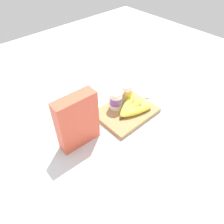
% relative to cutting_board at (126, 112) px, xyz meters
% --- Properties ---
extents(ground_plane, '(2.40, 2.40, 0.00)m').
position_rel_cutting_board_xyz_m(ground_plane, '(0.00, 0.00, -0.01)').
color(ground_plane, silver).
extents(cutting_board, '(0.28, 0.22, 0.02)m').
position_rel_cutting_board_xyz_m(cutting_board, '(0.00, 0.00, 0.00)').
color(cutting_board, '#A37A4C').
rests_on(cutting_board, ground_plane).
extents(cereal_box, '(0.18, 0.07, 0.25)m').
position_rel_cutting_board_xyz_m(cereal_box, '(-0.28, 0.01, 0.11)').
color(cereal_box, '#D85138').
rests_on(cereal_box, ground_plane).
extents(yogurt_cup_front, '(0.07, 0.07, 0.10)m').
position_rel_cutting_board_xyz_m(yogurt_cup_front, '(-0.02, 0.05, 0.06)').
color(yogurt_cup_front, white).
rests_on(yogurt_cup_front, cutting_board).
extents(yogurt_cup_back, '(0.07, 0.07, 0.09)m').
position_rel_cutting_board_xyz_m(yogurt_cup_back, '(0.06, 0.07, 0.06)').
color(yogurt_cup_back, white).
rests_on(yogurt_cup_back, cutting_board).
extents(banana_bunch, '(0.18, 0.16, 0.04)m').
position_rel_cutting_board_xyz_m(banana_bunch, '(0.02, -0.02, 0.03)').
color(banana_bunch, yellow).
rests_on(banana_bunch, cutting_board).
extents(spoon, '(0.13, 0.03, 0.01)m').
position_rel_cutting_board_xyz_m(spoon, '(0.20, 0.01, -0.01)').
color(spoon, silver).
rests_on(spoon, ground_plane).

